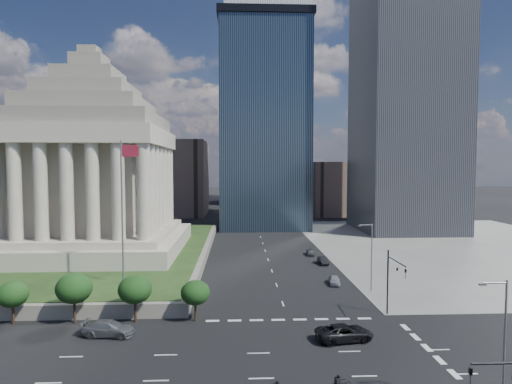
{
  "coord_description": "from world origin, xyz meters",
  "views": [
    {
      "loc": [
        -6.04,
        -35.71,
        18.2
      ],
      "look_at": [
        -3.87,
        13.48,
        15.31
      ],
      "focal_mm": 30.0,
      "sensor_mm": 36.0,
      "label": 1
    }
  ],
  "objects": [
    {
      "name": "pickup_truck",
      "position": [
        5.17,
        7.67,
        0.84
      ],
      "size": [
        6.4,
        3.71,
        1.68
      ],
      "primitive_type": "imported",
      "rotation": [
        0.0,
        0.0,
        1.73
      ],
      "color": "black",
      "rests_on": "ground"
    },
    {
      "name": "midrise_glass",
      "position": [
        2.0,
        95.0,
        30.0
      ],
      "size": [
        26.0,
        26.0,
        60.0
      ],
      "primitive_type": "cube",
      "color": "black",
      "rests_on": "ground"
    },
    {
      "name": "skyscraper_tall",
      "position": [
        8.0,
        185.0,
        95.0
      ],
      "size": [
        40.0,
        40.0,
        190.0
      ],
      "primitive_type": "cube",
      "color": "gray",
      "rests_on": "ground"
    },
    {
      "name": "building_filler_ne",
      "position": [
        32.0,
        130.0,
        10.0
      ],
      "size": [
        20.0,
        30.0,
        20.0
      ],
      "primitive_type": "cube",
      "color": "brown",
      "rests_on": "ground"
    },
    {
      "name": "parked_sedan_mid",
      "position": [
        9.98,
        42.79,
        0.66
      ],
      "size": [
        4.08,
        1.56,
        1.33
      ],
      "primitive_type": "imported",
      "rotation": [
        0.0,
        0.0,
        0.04
      ],
      "color": "black",
      "rests_on": "ground"
    },
    {
      "name": "street_lamp_north",
      "position": [
        13.33,
        25.0,
        5.66
      ],
      "size": [
        2.13,
        0.22,
        10.0
      ],
      "color": "slate",
      "rests_on": "ground"
    },
    {
      "name": "building_filler_nw",
      "position": [
        -30.0,
        130.0,
        14.0
      ],
      "size": [
        24.0,
        30.0,
        28.0
      ],
      "primitive_type": "cube",
      "color": "brown",
      "rests_on": "ground"
    },
    {
      "name": "plaza_lawn",
      "position": [
        -45.0,
        50.0,
        1.85
      ],
      "size": [
        64.0,
        68.0,
        0.1
      ],
      "primitive_type": "cube",
      "color": "#203315",
      "rests_on": "plaza_terrace"
    },
    {
      "name": "parked_sedan_far",
      "position": [
        9.0,
        50.87,
        0.63
      ],
      "size": [
        1.68,
        3.76,
        1.25
      ],
      "primitive_type": "imported",
      "rotation": [
        0.0,
        0.0,
        -0.06
      ],
      "color": "#4F5156",
      "rests_on": "ground"
    },
    {
      "name": "flagpole",
      "position": [
        -21.83,
        24.0,
        13.11
      ],
      "size": [
        2.52,
        0.24,
        20.0
      ],
      "color": "slate",
      "rests_on": "plaza_lawn"
    },
    {
      "name": "parked_sedan_near",
      "position": [
        9.0,
        29.03,
        0.69
      ],
      "size": [
        2.15,
        4.21,
        1.37
      ],
      "primitive_type": "imported",
      "rotation": [
        0.0,
        0.0,
        -0.14
      ],
      "color": "#999BA1",
      "rests_on": "ground"
    },
    {
      "name": "street_lamp_south",
      "position": [
        13.33,
        -6.0,
        5.66
      ],
      "size": [
        2.13,
        0.22,
        10.0
      ],
      "color": "slate",
      "rests_on": "ground"
    },
    {
      "name": "traffic_signal_ne",
      "position": [
        12.5,
        13.7,
        5.25
      ],
      "size": [
        0.3,
        5.74,
        8.0
      ],
      "color": "black",
      "rests_on": "ground"
    },
    {
      "name": "ground",
      "position": [
        0.0,
        100.0,
        0.0
      ],
      "size": [
        500.0,
        500.0,
        0.0
      ],
      "primitive_type": "plane",
      "color": "black",
      "rests_on": "ground"
    },
    {
      "name": "war_memorial",
      "position": [
        -34.0,
        48.0,
        21.4
      ],
      "size": [
        34.0,
        34.0,
        39.0
      ],
      "primitive_type": null,
      "color": "#A29988",
      "rests_on": "plaza_lawn"
    },
    {
      "name": "highrise_ne",
      "position": [
        42.0,
        85.0,
        50.0
      ],
      "size": [
        26.0,
        28.0,
        100.0
      ],
      "primitive_type": "cube",
      "color": "black",
      "rests_on": "ground"
    },
    {
      "name": "sidewalk_ne",
      "position": [
        46.0,
        60.0,
        0.01
      ],
      "size": [
        68.0,
        90.0,
        0.03
      ],
      "primitive_type": "cube",
      "color": "slate",
      "rests_on": "ground"
    },
    {
      "name": "suv_grey",
      "position": [
        -19.89,
        9.98,
        0.82
      ],
      "size": [
        2.98,
        5.91,
        1.65
      ],
      "primitive_type": "imported",
      "rotation": [
        0.0,
        0.0,
        1.45
      ],
      "color": "#54575C",
      "rests_on": "ground"
    },
    {
      "name": "plaza_terrace",
      "position": [
        -45.0,
        50.0,
        0.9
      ],
      "size": [
        66.0,
        70.0,
        1.8
      ],
      "primitive_type": "cube",
      "color": "#6C665C",
      "rests_on": "ground"
    }
  ]
}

